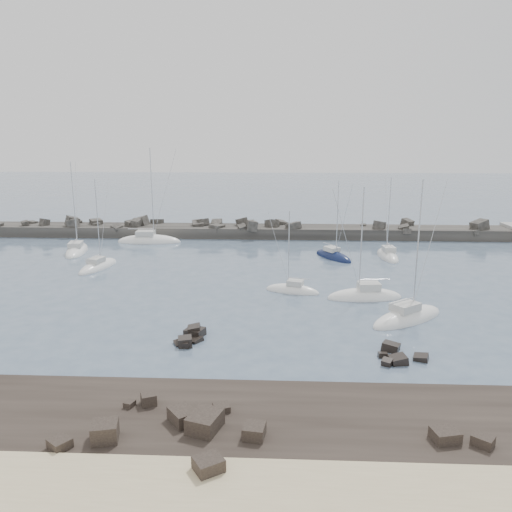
{
  "coord_description": "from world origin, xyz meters",
  "views": [
    {
      "loc": [
        4.15,
        -48.08,
        17.02
      ],
      "look_at": [
        1.4,
        12.0,
        2.65
      ],
      "focal_mm": 35.0,
      "sensor_mm": 36.0,
      "label": 1
    }
  ],
  "objects_px": {
    "sailboat_3": "(98,267)",
    "sailboat_9": "(388,256)",
    "sailboat_6": "(407,318)",
    "sailboat_7": "(333,257)",
    "sailboat_5": "(293,291)",
    "sailboat_1": "(77,251)",
    "sailboat_8": "(365,297)",
    "sailboat_4": "(149,241)"
  },
  "relations": [
    {
      "from": "sailboat_7",
      "to": "sailboat_9",
      "type": "xyz_separation_m",
      "value": [
        7.96,
        0.73,
        0.01
      ]
    },
    {
      "from": "sailboat_1",
      "to": "sailboat_4",
      "type": "relative_size",
      "value": 0.88
    },
    {
      "from": "sailboat_4",
      "to": "sailboat_8",
      "type": "bearing_deg",
      "value": -42.39
    },
    {
      "from": "sailboat_5",
      "to": "sailboat_1",
      "type": "bearing_deg",
      "value": 150.18
    },
    {
      "from": "sailboat_5",
      "to": "sailboat_7",
      "type": "distance_m",
      "value": 17.78
    },
    {
      "from": "sailboat_6",
      "to": "sailboat_7",
      "type": "distance_m",
      "value": 25.4
    },
    {
      "from": "sailboat_9",
      "to": "sailboat_5",
      "type": "bearing_deg",
      "value": -129.36
    },
    {
      "from": "sailboat_8",
      "to": "sailboat_9",
      "type": "relative_size",
      "value": 1.05
    },
    {
      "from": "sailboat_4",
      "to": "sailboat_1",
      "type": "bearing_deg",
      "value": -139.78
    },
    {
      "from": "sailboat_7",
      "to": "sailboat_9",
      "type": "bearing_deg",
      "value": 5.27
    },
    {
      "from": "sailboat_3",
      "to": "sailboat_4",
      "type": "xyz_separation_m",
      "value": [
        2.54,
        16.8,
        0.02
      ]
    },
    {
      "from": "sailboat_5",
      "to": "sailboat_9",
      "type": "bearing_deg",
      "value": 50.64
    },
    {
      "from": "sailboat_3",
      "to": "sailboat_5",
      "type": "relative_size",
      "value": 1.27
    },
    {
      "from": "sailboat_6",
      "to": "sailboat_8",
      "type": "bearing_deg",
      "value": 115.04
    },
    {
      "from": "sailboat_6",
      "to": "sailboat_8",
      "type": "distance_m",
      "value": 7.04
    },
    {
      "from": "sailboat_8",
      "to": "sailboat_9",
      "type": "bearing_deg",
      "value": 71.47
    },
    {
      "from": "sailboat_4",
      "to": "sailboat_5",
      "type": "relative_size",
      "value": 1.66
    },
    {
      "from": "sailboat_1",
      "to": "sailboat_3",
      "type": "bearing_deg",
      "value": -54.16
    },
    {
      "from": "sailboat_7",
      "to": "sailboat_3",
      "type": "bearing_deg",
      "value": -167.21
    },
    {
      "from": "sailboat_3",
      "to": "sailboat_1",
      "type": "bearing_deg",
      "value": 125.84
    },
    {
      "from": "sailboat_1",
      "to": "sailboat_7",
      "type": "xyz_separation_m",
      "value": [
        38.52,
        -1.84,
        0.0
      ]
    },
    {
      "from": "sailboat_1",
      "to": "sailboat_8",
      "type": "xyz_separation_m",
      "value": [
        39.99,
        -20.48,
        0.02
      ]
    },
    {
      "from": "sailboat_7",
      "to": "sailboat_9",
      "type": "relative_size",
      "value": 0.97
    },
    {
      "from": "sailboat_3",
      "to": "sailboat_4",
      "type": "distance_m",
      "value": 16.99
    },
    {
      "from": "sailboat_6",
      "to": "sailboat_8",
      "type": "xyz_separation_m",
      "value": [
        -2.98,
        6.38,
        0.01
      ]
    },
    {
      "from": "sailboat_3",
      "to": "sailboat_9",
      "type": "distance_m",
      "value": 40.7
    },
    {
      "from": "sailboat_4",
      "to": "sailboat_5",
      "type": "height_order",
      "value": "sailboat_4"
    },
    {
      "from": "sailboat_1",
      "to": "sailboat_6",
      "type": "relative_size",
      "value": 1.01
    },
    {
      "from": "sailboat_4",
      "to": "sailboat_8",
      "type": "height_order",
      "value": "sailboat_4"
    },
    {
      "from": "sailboat_4",
      "to": "sailboat_3",
      "type": "bearing_deg",
      "value": -98.6
    },
    {
      "from": "sailboat_3",
      "to": "sailboat_7",
      "type": "xyz_separation_m",
      "value": [
        31.95,
        7.26,
        0.01
      ]
    },
    {
      "from": "sailboat_4",
      "to": "sailboat_5",
      "type": "distance_m",
      "value": 34.93
    },
    {
      "from": "sailboat_4",
      "to": "sailboat_7",
      "type": "bearing_deg",
      "value": -17.98
    },
    {
      "from": "sailboat_6",
      "to": "sailboat_1",
      "type": "bearing_deg",
      "value": 148.0
    },
    {
      "from": "sailboat_6",
      "to": "sailboat_5",
      "type": "bearing_deg",
      "value": 142.01
    },
    {
      "from": "sailboat_1",
      "to": "sailboat_7",
      "type": "relative_size",
      "value": 1.2
    },
    {
      "from": "sailboat_1",
      "to": "sailboat_9",
      "type": "relative_size",
      "value": 1.16
    },
    {
      "from": "sailboat_4",
      "to": "sailboat_6",
      "type": "height_order",
      "value": "sailboat_4"
    },
    {
      "from": "sailboat_3",
      "to": "sailboat_9",
      "type": "height_order",
      "value": "sailboat_3"
    },
    {
      "from": "sailboat_6",
      "to": "sailboat_7",
      "type": "bearing_deg",
      "value": 100.07
    },
    {
      "from": "sailboat_5",
      "to": "sailboat_8",
      "type": "height_order",
      "value": "sailboat_8"
    },
    {
      "from": "sailboat_4",
      "to": "sailboat_9",
      "type": "bearing_deg",
      "value": -13.26
    }
  ]
}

